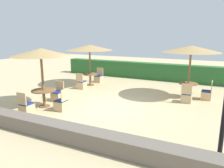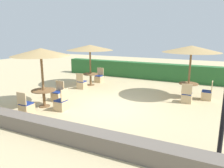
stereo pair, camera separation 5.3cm
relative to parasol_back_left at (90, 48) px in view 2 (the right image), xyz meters
The scene contains 16 objects.
ground_plane 4.85m from the parasol_back_left, 49.62° to the right, with size 40.00×40.00×0.00m, color #C6B284.
hedge_row 4.77m from the parasol_back_left, 51.57° to the left, with size 13.00×0.70×1.13m, color #28602D.
stone_border 7.36m from the parasol_back_left, 67.03° to the right, with size 10.00×0.56×0.49m, color #6B6056.
parasol_back_left is the anchor object (origin of this frame).
round_table_back_left 1.77m from the parasol_back_left, 135.00° to the left, with size 0.94×0.94×0.72m.
patio_chair_back_left_north 2.28m from the parasol_back_left, 87.55° to the left, with size 0.46×0.46×0.93m.
patio_chair_back_left_south 2.27m from the parasol_back_left, 90.69° to the right, with size 0.46×0.46×0.93m.
parasol_front_left 4.41m from the parasol_back_left, 86.12° to the right, with size 2.45×2.45×2.55m.
round_table_front_left 4.73m from the parasol_back_left, 86.12° to the right, with size 1.03×1.03×0.75m.
patio_chair_front_left_south 5.79m from the parasol_back_left, 86.86° to the right, with size 0.46×0.46×0.93m.
patio_chair_front_left_east 5.07m from the parasol_back_left, 73.92° to the right, with size 0.46×0.46×0.93m.
patio_chair_front_left_north 4.02m from the parasol_back_left, 85.57° to the right, with size 0.46×0.46×0.93m.
parasol_back_right 5.80m from the parasol_back_left, ahead, with size 2.77×2.77×2.58m.
round_table_back_right 6.06m from the parasol_back_left, ahead, with size 0.93×0.93×0.73m.
patio_chair_back_right_south 6.30m from the parasol_back_left, 10.51° to the right, with size 0.46×0.46×0.93m.
patio_chair_back_right_east 6.98m from the parasol_back_left, ahead, with size 0.46×0.46×0.93m.
Camera 2 is at (4.22, -8.09, 3.14)m, focal length 35.00 mm.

